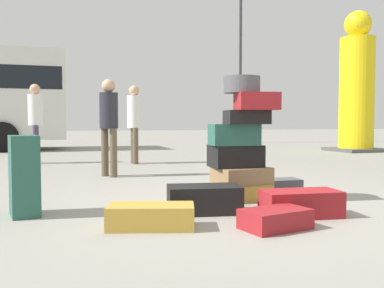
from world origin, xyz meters
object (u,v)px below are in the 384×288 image
person_bearded_onlooker (35,116)px  suitcase_black_foreground_far (204,199)px  suitcase_charcoal_foreground_near (280,185)px  yellow_dummy_statue (357,89)px  suitcase_maroon_left_side (275,219)px  person_tourist_with_camera (134,117)px  suitcase_teal_behind_tower (24,176)px  suitcase_tan_right_side (151,216)px  suitcase_tower (241,147)px  suitcase_maroon_white_trunk (301,203)px  person_passerby_in_red (109,119)px  lamp_post (241,38)px

person_bearded_onlooker → suitcase_black_foreground_far: bearing=14.1°
suitcase_charcoal_foreground_near → yellow_dummy_statue: (6.10, 5.93, 1.82)m
suitcase_maroon_left_side → suitcase_charcoal_foreground_near: 2.00m
yellow_dummy_statue → suitcase_maroon_left_side: bearing=-133.1°
person_tourist_with_camera → suitcase_maroon_left_side: bearing=-0.3°
suitcase_teal_behind_tower → person_bearded_onlooker: bearing=81.7°
suitcase_charcoal_foreground_near → suitcase_tan_right_side: 2.44m
suitcase_teal_behind_tower → suitcase_tower: bearing=-6.4°
suitcase_black_foreground_far → suitcase_maroon_white_trunk: 0.93m
suitcase_tower → person_passerby_in_red: size_ratio=0.88×
person_passerby_in_red → lamp_post: bearing=113.2°
person_passerby_in_red → yellow_dummy_statue: (7.99, 3.72, 0.94)m
suitcase_maroon_white_trunk → yellow_dummy_statue: (6.67, 7.30, 1.77)m
suitcase_teal_behind_tower → yellow_dummy_statue: bearing=26.4°
suitcase_charcoal_foreground_near → person_bearded_onlooker: person_bearded_onlooker is taller
suitcase_maroon_left_side → yellow_dummy_statue: yellow_dummy_statue is taller
suitcase_tan_right_side → person_tourist_with_camera: 5.75m
suitcase_maroon_left_side → suitcase_black_foreground_far: suitcase_black_foreground_far is taller
suitcase_tan_right_side → person_passerby_in_red: bearing=105.2°
suitcase_charcoal_foreground_near → lamp_post: (4.91, 11.72, 4.33)m
suitcase_maroon_white_trunk → person_tourist_with_camera: person_tourist_with_camera is taller
suitcase_tower → suitcase_charcoal_foreground_near: bearing=27.8°
person_tourist_with_camera → yellow_dummy_statue: bearing=102.5°
suitcase_charcoal_foreground_near → lamp_post: size_ratio=0.07×
suitcase_teal_behind_tower → person_bearded_onlooker: person_bearded_onlooker is taller
person_passerby_in_red → suitcase_charcoal_foreground_near: bearing=9.4°
suitcase_tan_right_side → lamp_post: size_ratio=0.11×
suitcase_black_foreground_far → person_passerby_in_red: size_ratio=0.45×
person_passerby_in_red → yellow_dummy_statue: bearing=83.8°
suitcase_maroon_left_side → person_passerby_in_red: person_passerby_in_red is taller
person_bearded_onlooker → person_passerby_in_red: person_bearded_onlooker is taller
suitcase_charcoal_foreground_near → lamp_post: bearing=71.0°
suitcase_maroon_white_trunk → suitcase_charcoal_foreground_near: bearing=74.7°
suitcase_maroon_white_trunk → person_tourist_with_camera: (-0.50, 5.62, 0.87)m
suitcase_maroon_left_side → suitcase_charcoal_foreground_near: (1.04, 1.71, -0.00)m
suitcase_tower → suitcase_maroon_left_side: 1.44m
suitcase_teal_behind_tower → person_tourist_with_camera: (1.99, 4.73, 0.61)m
suitcase_black_foreground_far → suitcase_maroon_white_trunk: (0.81, -0.45, -0.01)m
suitcase_teal_behind_tower → lamp_post: (7.98, 12.21, 4.03)m
suitcase_maroon_left_side → person_bearded_onlooker: (-2.05, 6.66, 0.94)m
lamp_post → suitcase_maroon_white_trunk: bearing=-112.7°
suitcase_charcoal_foreground_near → yellow_dummy_statue: size_ratio=0.12×
suitcase_teal_behind_tower → yellow_dummy_statue: (9.16, 6.41, 1.51)m
suitcase_tower → yellow_dummy_statue: 9.41m
person_tourist_with_camera → person_passerby_in_red: bearing=-22.5°
yellow_dummy_statue → suitcase_black_foreground_far: bearing=-137.6°
suitcase_tower → suitcase_tan_right_side: suitcase_tower is taller
person_tourist_with_camera → lamp_post: 10.17m
suitcase_teal_behind_tower → person_passerby_in_red: size_ratio=0.48×
suitcase_charcoal_foreground_near → person_tourist_with_camera: size_ratio=0.30×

